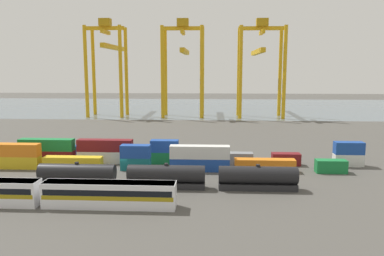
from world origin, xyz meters
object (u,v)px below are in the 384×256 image
at_px(shipping_container_2, 11,162).
at_px(gantry_crane_east, 260,58).
at_px(shipping_container_19, 286,159).
at_px(gantry_crane_west, 108,57).
at_px(freight_tank_row, 166,176).
at_px(passenger_train, 41,192).
at_px(gantry_crane_central, 183,58).
at_px(shipping_container_4, 73,163).
at_px(shipping_container_14, 105,157).

relative_size(shipping_container_2, gantry_crane_east, 0.29).
distance_m(shipping_container_19, gantry_crane_east, 91.68).
xyz_separation_m(shipping_container_2, gantry_crane_west, (-4.10, 93.43, 24.29)).
height_order(freight_tank_row, gantry_crane_east, gantry_crane_east).
height_order(passenger_train, gantry_crane_central, gantry_crane_central).
bearing_deg(freight_tank_row, shipping_container_19, 36.49).
relative_size(shipping_container_2, gantry_crane_central, 0.29).
height_order(freight_tank_row, shipping_container_4, freight_tank_row).
distance_m(shipping_container_2, shipping_container_19, 58.12).
bearing_deg(shipping_container_4, shipping_container_2, 180.00).
bearing_deg(shipping_container_14, gantry_crane_west, 104.36).
bearing_deg(gantry_crane_east, shipping_container_19, -92.78).
xyz_separation_m(freight_tank_row, shipping_container_14, (-15.69, 17.61, -0.79)).
distance_m(passenger_train, gantry_crane_east, 126.81).
relative_size(gantry_crane_west, gantry_crane_central, 1.01).
height_order(shipping_container_2, shipping_container_14, same).
height_order(shipping_container_4, gantry_crane_central, gantry_crane_central).
bearing_deg(shipping_container_19, shipping_container_2, -174.32).
distance_m(shipping_container_14, gantry_crane_central, 90.90).
xyz_separation_m(passenger_train, gantry_crane_west, (-20.33, 115.20, 23.45)).
height_order(shipping_container_4, gantry_crane_east, gantry_crane_east).
distance_m(freight_tank_row, gantry_crane_east, 112.09).
bearing_deg(shipping_container_4, passenger_train, -81.93).
bearing_deg(passenger_train, gantry_crane_east, 68.40).
bearing_deg(shipping_container_2, gantry_crane_central, 72.65).
bearing_deg(gantry_crane_east, freight_tank_row, -104.84).
xyz_separation_m(shipping_container_14, gantry_crane_east, (43.79, 88.42, 23.84)).
bearing_deg(gantry_crane_central, passenger_train, -96.37).
distance_m(passenger_train, shipping_container_19, 49.90).
bearing_deg(gantry_crane_west, shipping_container_2, -87.49).
relative_size(freight_tank_row, gantry_crane_east, 1.08).
relative_size(shipping_container_2, shipping_container_19, 2.00).
xyz_separation_m(shipping_container_19, gantry_crane_east, (4.30, 88.42, 23.84)).
relative_size(gantry_crane_west, gantry_crane_east, 1.00).
bearing_deg(shipping_container_4, gantry_crane_east, 62.51).
bearing_deg(passenger_train, gantry_crane_west, 100.01).
bearing_deg(shipping_container_19, shipping_container_14, 180.00).
bearing_deg(shipping_container_14, shipping_container_19, 0.00).
relative_size(shipping_container_19, gantry_crane_west, 0.15).
xyz_separation_m(freight_tank_row, gantry_crane_central, (-5.01, 104.73, 22.87)).
bearing_deg(passenger_train, freight_tank_row, 29.11).
relative_size(shipping_container_2, shipping_container_14, 1.00).
bearing_deg(gantry_crane_west, shipping_container_19, -54.76).
height_order(passenger_train, shipping_container_2, passenger_train).
bearing_deg(freight_tank_row, shipping_container_4, 150.40).
xyz_separation_m(shipping_container_2, gantry_crane_central, (29.02, 92.87, 23.67)).
height_order(shipping_container_14, gantry_crane_west, gantry_crane_west).
bearing_deg(shipping_container_14, freight_tank_row, -48.31).
height_order(passenger_train, shipping_container_4, passenger_train).
bearing_deg(passenger_train, shipping_container_2, 126.69).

